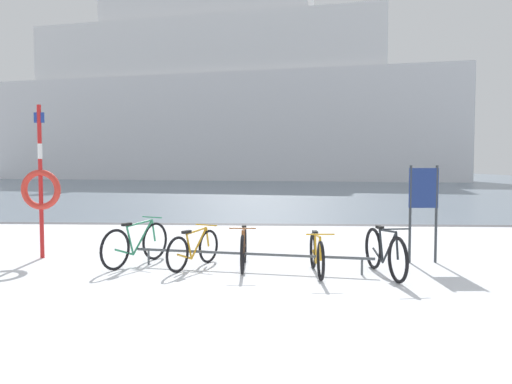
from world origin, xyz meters
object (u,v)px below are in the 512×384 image
at_px(bicycle_3, 317,254).
at_px(bicycle_2, 244,248).
at_px(rescue_post, 41,186).
at_px(bicycle_4, 385,253).
at_px(info_sign, 423,197).
at_px(ferry_ship, 214,103).
at_px(bicycle_1, 194,249).
at_px(bicycle_0, 136,244).

bearing_deg(bicycle_3, bicycle_2, 159.86).
bearing_deg(rescue_post, bicycle_3, -12.26).
xyz_separation_m(bicycle_4, rescue_post, (-6.48, 1.21, 1.04)).
height_order(bicycle_3, rescue_post, rescue_post).
xyz_separation_m(bicycle_2, info_sign, (3.35, 0.62, 0.89)).
bearing_deg(ferry_ship, bicycle_3, -80.38).
bearing_deg(bicycle_1, bicycle_2, 3.05).
distance_m(bicycle_1, bicycle_3, 2.21).
height_order(bicycle_3, ferry_ship, ferry_ship).
xyz_separation_m(bicycle_2, bicycle_3, (1.28, -0.47, -0.01)).
bearing_deg(bicycle_0, bicycle_4, -8.64).
distance_m(bicycle_2, ferry_ship, 52.81).
height_order(bicycle_1, rescue_post, rescue_post).
bearing_deg(bicycle_4, info_sign, 50.22).
relative_size(bicycle_1, ferry_ship, 0.03).
distance_m(bicycle_3, bicycle_4, 1.13).
bearing_deg(bicycle_3, bicycle_0, 169.25).
bearing_deg(bicycle_3, info_sign, 27.63).
xyz_separation_m(bicycle_1, bicycle_4, (3.31, -0.47, 0.05)).
relative_size(rescue_post, ferry_ship, 0.05).
height_order(bicycle_2, rescue_post, rescue_post).
distance_m(bicycle_4, info_sign, 1.71).
relative_size(bicycle_2, info_sign, 0.91).
bearing_deg(ferry_ship, bicycle_2, -81.68).
bearing_deg(bicycle_1, ferry_ship, 97.34).
bearing_deg(bicycle_3, bicycle_4, -2.41).
height_order(bicycle_2, bicycle_3, bicycle_2).
xyz_separation_m(bicycle_0, bicycle_4, (4.42, -0.67, -0.00)).
bearing_deg(bicycle_1, info_sign, 8.91).
xyz_separation_m(bicycle_1, ferry_ship, (-6.63, 51.53, 9.04)).
height_order(bicycle_1, bicycle_3, bicycle_3).
xyz_separation_m(bicycle_1, bicycle_3, (2.17, -0.42, 0.00)).
xyz_separation_m(info_sign, rescue_post, (-7.42, 0.07, 0.19)).
distance_m(rescue_post, ferry_ship, 51.53).
bearing_deg(bicycle_0, ferry_ship, 96.14).
distance_m(bicycle_2, bicycle_4, 2.46).
xyz_separation_m(bicycle_2, ferry_ship, (-7.53, 51.48, 9.02)).
bearing_deg(rescue_post, bicycle_1, -13.15).
relative_size(bicycle_2, bicycle_3, 1.06).
bearing_deg(ferry_ship, bicycle_1, -82.66).
bearing_deg(bicycle_1, bicycle_3, -10.96).
bearing_deg(rescue_post, bicycle_2, -9.67).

